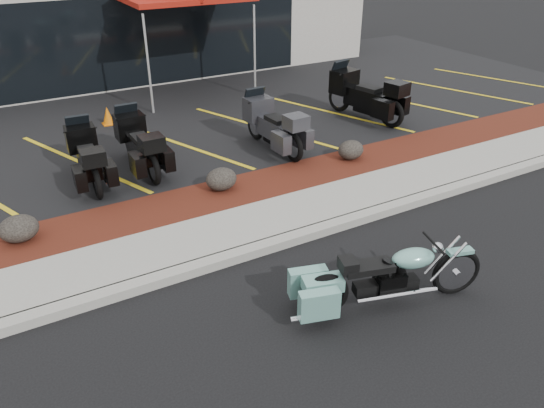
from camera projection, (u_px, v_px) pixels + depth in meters
ground at (311, 274)px, 8.03m from camera, size 90.00×90.00×0.00m
curb at (281, 242)px, 8.68m from camera, size 24.00×0.25×0.15m
sidewalk at (261, 223)px, 9.22m from camera, size 24.00×1.20×0.15m
mulch_bed at (231, 195)px, 10.13m from camera, size 24.00×1.20×0.16m
upper_lot at (145, 115)px, 14.27m from camera, size 26.00×9.60×0.15m
dealership_building at (82, 8)px, 18.15m from camera, size 18.00×8.16×4.00m
boulder_left at (19, 229)px, 8.46m from camera, size 0.62×0.51×0.44m
boulder_mid at (221, 179)px, 10.07m from camera, size 0.60×0.50×0.43m
boulder_right at (351, 150)px, 11.36m from camera, size 0.58×0.48×0.41m
hero_cruiser at (457, 266)px, 7.38m from camera, size 2.82×1.41×0.96m
touring_black_front at (81, 143)px, 10.73m from camera, size 0.86×2.04×1.17m
touring_black_mid at (129, 131)px, 11.25m from camera, size 0.81×2.09×1.21m
touring_grey at (256, 114)px, 12.21m from camera, size 0.93×2.17×1.24m
touring_black_rear at (340, 86)px, 13.97m from camera, size 1.40×2.49×1.37m
traffic_cone at (108, 115)px, 13.29m from camera, size 0.38×0.38×0.45m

